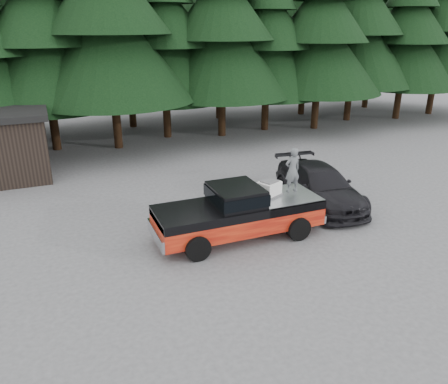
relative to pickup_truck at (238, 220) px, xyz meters
name	(u,v)px	position (x,y,z in m)	size (l,w,h in m)	color
ground	(225,251)	(-0.82, -0.77, -0.67)	(120.00, 120.00, 0.00)	#4F5052
pickup_truck	(238,220)	(0.00, 0.00, 0.00)	(6.00, 2.04, 1.33)	#E84019
truck_cab	(236,195)	(-0.10, 0.00, 0.96)	(1.66, 1.90, 0.59)	black
air_compressor	(269,189)	(1.26, 0.16, 0.91)	(0.72, 0.60, 0.50)	white
man_on_bed	(292,170)	(2.20, 0.20, 1.49)	(0.60, 0.39, 1.65)	#595E61
parked_car	(320,186)	(4.40, 1.56, 0.12)	(2.19, 5.39, 1.56)	black
treeline	(124,12)	(-0.40, 16.43, 7.06)	(60.15, 16.05, 17.50)	black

